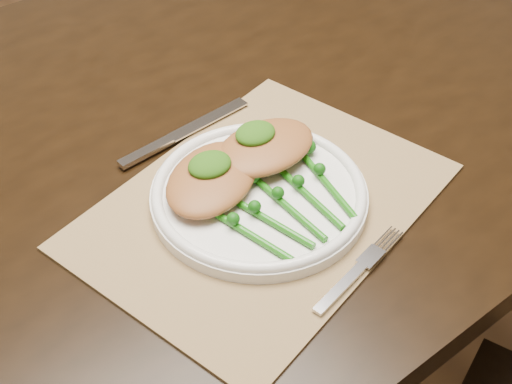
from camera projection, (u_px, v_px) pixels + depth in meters
dining_table at (207, 294)px, 1.21m from camera, size 1.62×0.94×0.75m
placemat at (263, 205)px, 0.83m from camera, size 0.48×0.40×0.00m
dinner_plate at (259, 194)px, 0.83m from camera, size 0.25×0.25×0.02m
knife at (173, 138)px, 0.91m from camera, size 0.20×0.03×0.01m
fork at (364, 263)px, 0.76m from camera, size 0.15×0.05×0.00m
chicken_fillet_left at (212, 178)px, 0.82m from camera, size 0.17×0.15×0.03m
chicken_fillet_right at (265, 147)px, 0.85m from camera, size 0.14×0.10×0.03m
pesto_dollop_left at (210, 165)px, 0.81m from camera, size 0.05×0.04×0.02m
pesto_dollop_right at (255, 133)px, 0.85m from camera, size 0.05×0.04×0.02m
broccolini_bundle at (288, 207)px, 0.80m from camera, size 0.15×0.17×0.04m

